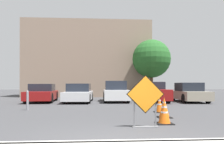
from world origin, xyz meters
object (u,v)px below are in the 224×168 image
at_px(traffic_cone_second, 164,108).
at_px(parked_car_third, 115,92).
at_px(road_closed_sign, 145,98).
at_px(parked_car_nearest, 42,93).
at_px(bollard_nearest, 27,100).
at_px(parked_car_fourth, 152,92).
at_px(parked_car_fifth, 189,93).
at_px(traffic_cone_nearest, 164,113).
at_px(parked_car_second, 79,93).
at_px(traffic_cone_third, 159,104).

bearing_deg(traffic_cone_second, parked_car_third, 98.30).
distance_m(road_closed_sign, traffic_cone_second, 2.26).
distance_m(parked_car_nearest, bollard_nearest, 5.51).
xyz_separation_m(parked_car_fourth, parked_car_fifth, (2.77, -0.33, -0.04)).
xyz_separation_m(traffic_cone_nearest, parked_car_second, (-3.60, 9.36, 0.27)).
xyz_separation_m(parked_car_nearest, bollard_nearest, (0.65, -5.47, -0.12)).
distance_m(traffic_cone_nearest, parked_car_fifth, 10.25).
bearing_deg(traffic_cone_nearest, road_closed_sign, -144.28).
xyz_separation_m(road_closed_sign, parked_car_fifth, (5.47, 9.63, -0.20)).
height_order(traffic_cone_nearest, bollard_nearest, bollard_nearest).
xyz_separation_m(parked_car_nearest, parked_car_second, (2.78, -0.35, -0.00)).
height_order(road_closed_sign, parked_car_fourth, road_closed_sign).
bearing_deg(traffic_cone_second, parked_car_fourth, 79.21).
relative_size(traffic_cone_third, bollard_nearest, 0.76).
bearing_deg(traffic_cone_nearest, traffic_cone_second, 73.07).
bearing_deg(parked_car_second, parked_car_nearest, -5.05).
height_order(traffic_cone_nearest, parked_car_fourth, parked_car_fourth).
relative_size(parked_car_second, bollard_nearest, 4.47).
bearing_deg(traffic_cone_nearest, parked_car_nearest, 123.28).
bearing_deg(bollard_nearest, parked_car_fifth, 24.89).
xyz_separation_m(road_closed_sign, parked_car_nearest, (-5.63, 10.25, -0.23)).
xyz_separation_m(traffic_cone_second, traffic_cone_third, (0.26, 1.58, -0.02)).
distance_m(traffic_cone_third, parked_car_third, 7.07).
bearing_deg(parked_car_nearest, traffic_cone_second, 125.70).
relative_size(traffic_cone_nearest, parked_car_third, 0.17).
distance_m(traffic_cone_second, bollard_nearest, 6.79).
bearing_deg(parked_car_nearest, bollard_nearest, 93.40).
bearing_deg(parked_car_fourth, parked_car_second, 0.37).
relative_size(traffic_cone_second, parked_car_third, 0.18).
bearing_deg(parked_car_fourth, traffic_cone_third, 78.72).
distance_m(traffic_cone_third, parked_car_fourth, 6.62).
bearing_deg(traffic_cone_second, road_closed_sign, -121.54).
distance_m(parked_car_fifth, bollard_nearest, 11.52).
bearing_deg(parked_car_fifth, traffic_cone_nearest, 65.21).
xyz_separation_m(road_closed_sign, traffic_cone_nearest, (0.75, 0.54, -0.50)).
relative_size(road_closed_sign, parked_car_fifth, 0.37).
relative_size(traffic_cone_second, parked_car_fourth, 0.18).
distance_m(traffic_cone_third, parked_car_second, 7.73).
relative_size(parked_car_nearest, bollard_nearest, 4.38).
height_order(traffic_cone_nearest, traffic_cone_third, traffic_cone_third).
bearing_deg(traffic_cone_third, traffic_cone_second, -99.52).
distance_m(traffic_cone_third, parked_car_nearest, 9.79).
xyz_separation_m(road_closed_sign, parked_car_second, (-2.85, 9.90, -0.23)).
bearing_deg(traffic_cone_third, parked_car_second, 123.58).
bearing_deg(parked_car_nearest, road_closed_sign, 115.43).
relative_size(parked_car_third, parked_car_fifth, 1.06).
height_order(traffic_cone_third, parked_car_third, parked_car_third).
xyz_separation_m(road_closed_sign, parked_car_third, (-0.08, 10.36, -0.14)).
bearing_deg(parked_car_fourth, bollard_nearest, 33.81).
distance_m(parked_car_third, parked_car_fifth, 5.60).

